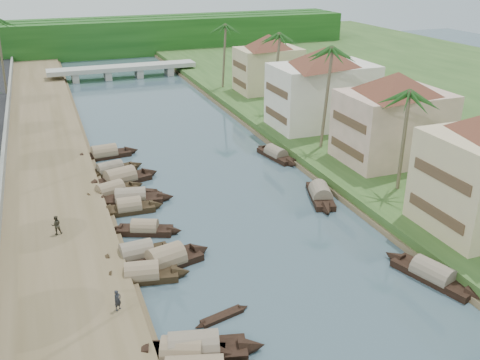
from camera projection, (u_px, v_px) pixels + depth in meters
name	position (u px, v px, depth m)	size (l,w,h in m)	color
ground	(276.00, 265.00, 41.44)	(220.00, 220.00, 0.00)	#3B4F59
left_bank	(48.00, 191.00, 53.32)	(10.00, 180.00, 0.80)	brown
right_bank	(352.00, 148.00, 64.58)	(16.00, 180.00, 1.20)	#2B481D
retaining_wall	(1.00, 189.00, 51.58)	(0.40, 180.00, 1.10)	slate
treeline	(103.00, 37.00, 125.97)	(120.00, 14.00, 8.00)	#123E10
bridge	(123.00, 69.00, 102.76)	(28.00, 4.00, 2.40)	#A1A096
building_mid	(394.00, 116.00, 57.57)	(14.11, 14.11, 9.70)	beige
building_far	(323.00, 86.00, 69.20)	(15.59, 15.59, 10.20)	silver
building_distant	(268.00, 63.00, 86.94)	(12.62, 12.62, 9.20)	tan
sampan_1	(182.00, 354.00, 31.70)	(7.26, 4.22, 2.15)	black
sampan_3	(194.00, 350.00, 31.99)	(9.09, 3.87, 2.37)	black
sampan_4	(142.00, 275.00, 39.46)	(7.51, 2.95, 2.11)	black
sampan_5	(166.00, 261.00, 41.29)	(8.09, 3.78, 2.48)	black
sampan_6	(137.00, 255.00, 42.13)	(7.44, 2.21, 2.20)	black
sampan_7	(145.00, 229.00, 46.01)	(6.58, 3.79, 1.81)	black
sampan_8	(129.00, 208.00, 49.82)	(6.60, 1.95, 2.06)	black
sampan_9	(131.00, 199.00, 51.73)	(8.67, 3.30, 2.16)	black
sampan_10	(111.00, 192.00, 53.16)	(7.63, 3.92, 2.09)	black
sampan_11	(121.00, 179.00, 56.11)	(9.06, 4.10, 2.50)	black
sampan_12	(110.00, 170.00, 58.53)	(8.07, 3.38, 1.93)	black
sampan_13	(105.00, 154.00, 63.12)	(8.48, 2.52, 2.28)	black
sampan_14	(433.00, 275.00, 39.42)	(4.19, 8.90, 2.14)	black
sampan_15	(320.00, 195.00, 52.52)	(4.15, 8.48, 2.23)	black
sampan_16	(276.00, 155.00, 62.99)	(2.97, 8.16, 1.99)	black
canoe_1	(222.00, 317.00, 35.44)	(4.29, 1.69, 0.69)	black
canoe_2	(140.00, 190.00, 54.27)	(4.39, 3.20, 0.70)	black
palm_1	(409.00, 95.00, 48.42)	(3.20, 3.20, 11.05)	brown
palm_2	(328.00, 51.00, 58.92)	(3.20, 3.20, 12.98)	brown
palm_3	(275.00, 36.00, 73.62)	(3.20, 3.20, 12.33)	brown
palm_7	(223.00, 27.00, 87.42)	(3.20, 3.20, 11.76)	brown
tree_6	(349.00, 85.00, 72.54)	(4.31, 4.31, 6.48)	#4A362A
person_near	(118.00, 300.00, 34.72)	(0.54, 0.35, 1.47)	#222329
person_far	(56.00, 225.00, 44.13)	(0.80, 0.62, 1.64)	#383427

